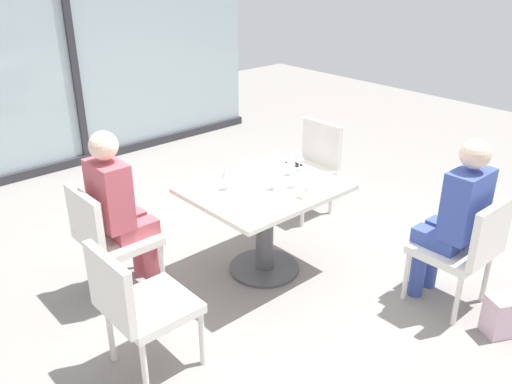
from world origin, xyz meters
TOP-DOWN VIEW (x-y plane):
  - ground_plane at (0.00, 0.00)m, footprint 12.00×12.00m
  - window_wall_backdrop at (0.00, 3.20)m, footprint 4.82×0.10m
  - dining_table_main at (0.00, 0.00)m, footprint 1.11×0.91m
  - chair_front_right at (0.70, -1.28)m, footprint 0.46×0.50m
  - chair_far_left at (-1.05, 0.50)m, footprint 0.50×0.46m
  - chair_far_right at (1.05, 0.50)m, footprint 0.50×0.46m
  - chair_side_end at (-1.31, -0.34)m, footprint 0.50×0.46m
  - person_front_right at (0.70, -1.17)m, footprint 0.34×0.39m
  - person_far_left at (-0.95, 0.50)m, footprint 0.39×0.34m
  - wine_glass_0 at (0.02, -0.08)m, footprint 0.07×0.07m
  - wine_glass_1 at (0.42, 0.05)m, footprint 0.07×0.07m
  - wine_glass_2 at (0.15, -0.15)m, footprint 0.07×0.07m
  - wine_glass_3 at (0.30, 0.03)m, footprint 0.07×0.07m
  - wine_glass_4 at (-0.25, 0.15)m, footprint 0.07×0.07m
  - coffee_cup at (0.08, -0.33)m, footprint 0.08×0.08m
  - cell_phone_on_table at (0.49, 0.17)m, footprint 0.08×0.15m
  - handbag_0 at (0.69, -1.65)m, footprint 0.34×0.28m

SIDE VIEW (x-z plane):
  - ground_plane at x=0.00m, z-range 0.00..0.00m
  - handbag_0 at x=0.69m, z-range 0.00..0.28m
  - chair_front_right at x=0.70m, z-range 0.06..0.93m
  - chair_far_left at x=-1.05m, z-range 0.06..0.93m
  - chair_far_right at x=1.05m, z-range 0.06..0.93m
  - chair_side_end at x=-1.31m, z-range 0.06..0.93m
  - dining_table_main at x=0.00m, z-range 0.17..0.90m
  - person_front_right at x=0.70m, z-range 0.07..1.33m
  - person_far_left at x=-0.95m, z-range 0.07..1.33m
  - cell_phone_on_table at x=0.49m, z-range 0.73..0.74m
  - coffee_cup at x=0.08m, z-range 0.73..0.82m
  - wine_glass_0 at x=0.02m, z-range 0.77..0.95m
  - wine_glass_1 at x=0.42m, z-range 0.77..0.95m
  - wine_glass_2 at x=0.15m, z-range 0.77..0.95m
  - wine_glass_3 at x=0.30m, z-range 0.77..0.95m
  - wine_glass_4 at x=-0.25m, z-range 0.77..0.95m
  - window_wall_backdrop at x=0.00m, z-range -0.14..2.56m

